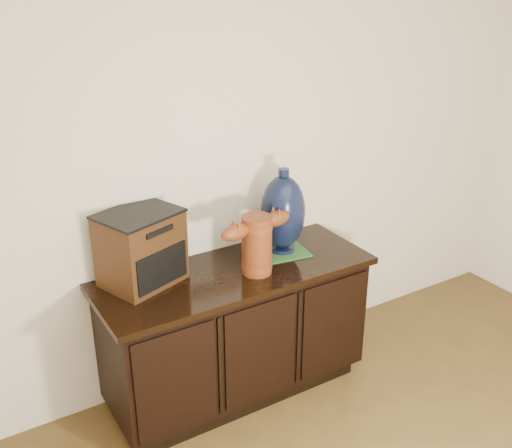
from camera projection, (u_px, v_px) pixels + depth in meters
sideboard at (236, 331)px, 3.24m from camera, size 1.46×0.56×0.75m
terracotta_vessel at (257, 241)px, 3.00m from camera, size 0.44×0.18×0.31m
tv_radio at (141, 248)px, 2.91m from camera, size 0.45×0.41×0.37m
green_mat at (282, 251)px, 3.29m from camera, size 0.29×0.29×0.01m
lamp_base at (283, 213)px, 3.20m from camera, size 0.27×0.27×0.47m
spray_can at (254, 245)px, 3.18m from camera, size 0.06×0.06×0.16m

